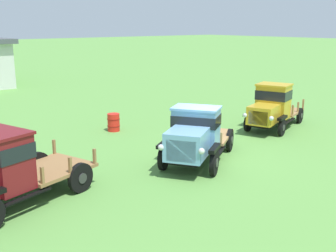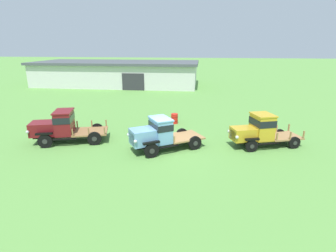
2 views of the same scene
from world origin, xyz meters
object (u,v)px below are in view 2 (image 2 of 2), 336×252
Objects in this scene: farm_shed at (118,73)px; vintage_truck_foreground_near at (61,126)px; vintage_truck_second_in_line at (158,134)px; oil_drum_beside_row at (174,119)px; vintage_truck_midrow_center at (259,130)px.

farm_shed is 26.28m from vintage_truck_foreground_near.
farm_shed is at bearing 99.29° from vintage_truck_foreground_near.
farm_shed is at bearing 112.23° from vintage_truck_second_in_line.
farm_shed is 28.72m from vintage_truck_second_in_line.
vintage_truck_foreground_near is at bearing -80.71° from farm_shed.
vintage_truck_foreground_near is 1.09× the size of vintage_truck_second_in_line.
vintage_truck_foreground_near reaches higher than oil_drum_beside_row.
vintage_truck_second_in_line is (6.62, -0.65, -0.04)m from vintage_truck_foreground_near.
vintage_truck_foreground_near reaches higher than vintage_truck_second_in_line.
vintage_truck_foreground_near is 1.08× the size of vintage_truck_midrow_center.
vintage_truck_foreground_near is at bearing -143.16° from oil_drum_beside_row.
vintage_truck_second_in_line is 6.42m from vintage_truck_midrow_center.
vintage_truck_second_in_line reaches higher than oil_drum_beside_row.
farm_shed reaches higher than vintage_truck_foreground_near.
farm_shed reaches higher than vintage_truck_midrow_center.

